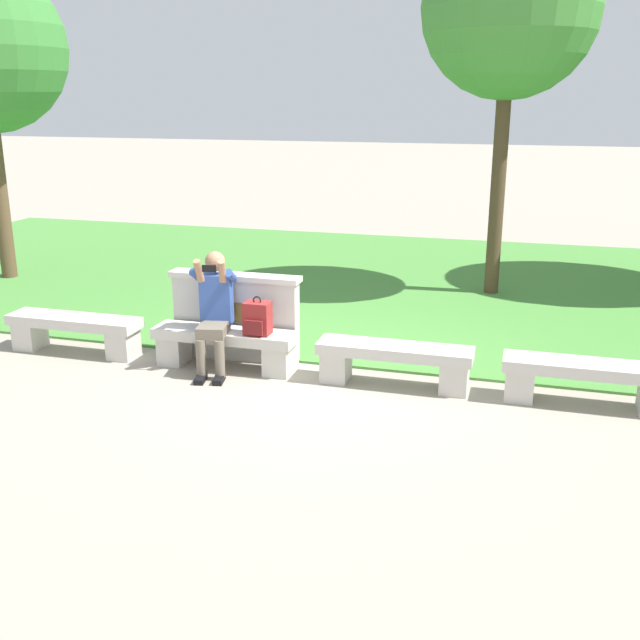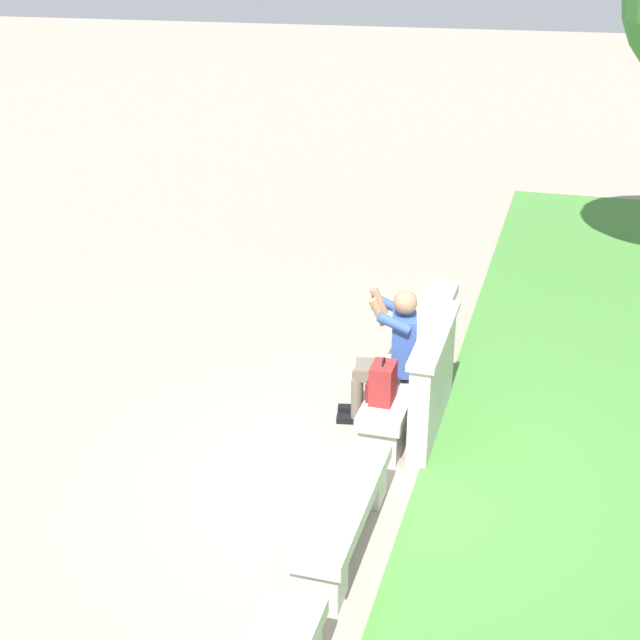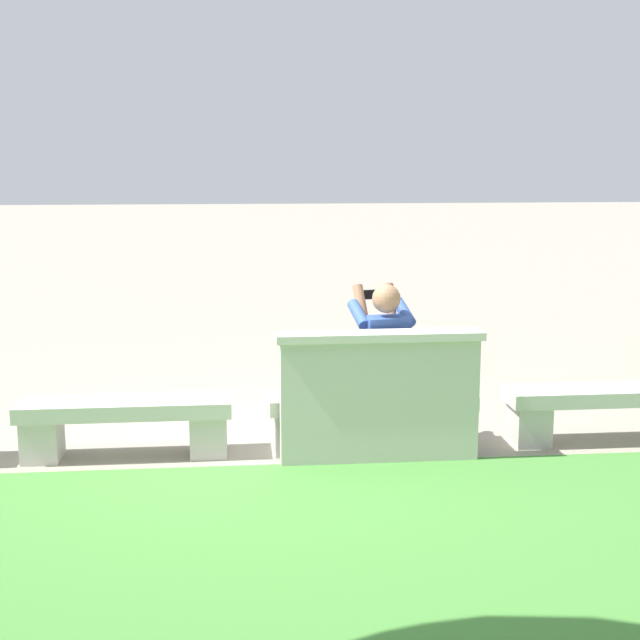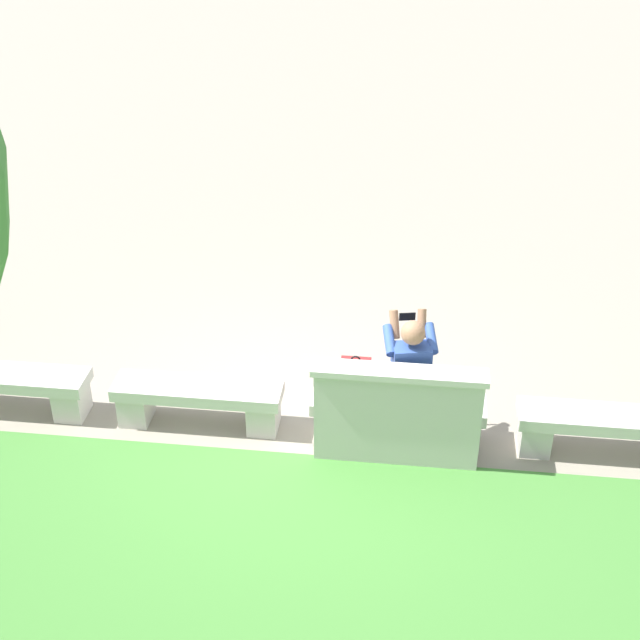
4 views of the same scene
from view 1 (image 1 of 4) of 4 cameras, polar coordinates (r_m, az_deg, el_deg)
ground_plane at (r=8.19m, az=-0.99°, el=-4.32°), size 80.00×80.00×0.00m
grass_strip at (r=12.25m, az=4.98°, el=2.91°), size 19.36×8.00×0.03m
bench_main at (r=9.30m, az=-18.18°, el=-0.68°), size 1.62×0.40×0.45m
bench_near at (r=8.40m, az=-7.25°, el=-1.79°), size 1.62×0.40×0.45m
bench_mid at (r=7.88m, az=5.68°, el=-3.02°), size 1.62×0.40×0.45m
bench_far at (r=7.80m, az=19.67°, el=-4.18°), size 1.62×0.40×0.45m
backrest_wall_with_plaque at (r=8.63m, az=-6.43°, el=0.32°), size 1.54×0.24×1.01m
person_photographer at (r=8.23m, az=-8.04°, el=1.03°), size 0.52×0.77×1.32m
backpack at (r=8.11m, az=-4.81°, el=0.08°), size 0.28×0.24×0.43m
tree_right_background at (r=11.49m, az=14.28°, el=21.93°), size 2.48×2.48×5.33m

